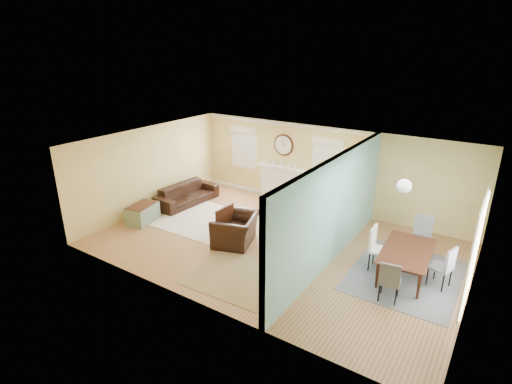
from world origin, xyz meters
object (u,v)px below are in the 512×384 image
Objects in this scene: dining_table at (407,263)px; sofa at (187,194)px; green_chair at (329,209)px; credenza at (344,220)px; eames_chair at (236,230)px.

sofa is at bearing 81.84° from dining_table.
green_chair is (4.41, 1.25, 0.05)m from sofa.
credenza is at bearing -78.76° from sofa.
sofa is at bearing 44.73° from green_chair.
eames_chair is 1.47× the size of green_chair.
credenza reaches higher than green_chair.
dining_table is (7.09, -0.54, -0.00)m from sofa.
credenza is (0.70, -0.56, 0.03)m from green_chair.
credenza is 2.33m from dining_table.
green_chair is 3.22m from dining_table.
eames_chair is 0.78× the size of credenza.
dining_table is at bearing 175.05° from green_chair.
sofa is 7.11m from dining_table.
eames_chair reaches higher than green_chair.
dining_table is (2.67, -1.79, -0.05)m from green_chair.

